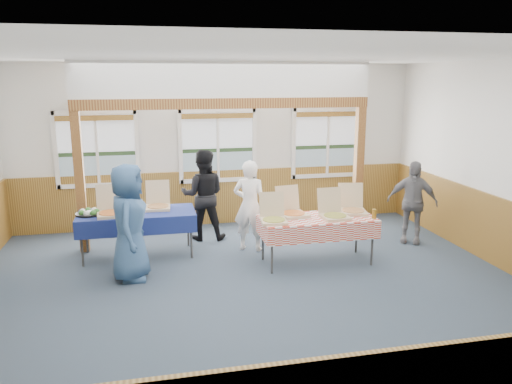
# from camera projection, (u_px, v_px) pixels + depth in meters

# --- Properties ---
(floor) EXTENTS (8.00, 8.00, 0.00)m
(floor) POSITION_uv_depth(u_px,v_px,m) (254.00, 293.00, 6.96)
(floor) COLOR #273440
(floor) RESTS_ON ground
(ceiling) EXTENTS (8.00, 8.00, 0.00)m
(ceiling) POSITION_uv_depth(u_px,v_px,m) (254.00, 55.00, 6.23)
(ceiling) COLOR white
(ceiling) RESTS_ON wall_back
(wall_back) EXTENTS (8.00, 0.00, 8.00)m
(wall_back) POSITION_uv_depth(u_px,v_px,m) (218.00, 146.00, 9.93)
(wall_back) COLOR silver
(wall_back) RESTS_ON floor
(wall_front) EXTENTS (8.00, 0.00, 8.00)m
(wall_front) POSITION_uv_depth(u_px,v_px,m) (366.00, 287.00, 3.26)
(wall_front) COLOR silver
(wall_front) RESTS_ON floor
(wainscot_back) EXTENTS (7.98, 0.05, 1.10)m
(wainscot_back) POSITION_uv_depth(u_px,v_px,m) (219.00, 197.00, 10.14)
(wainscot_back) COLOR brown
(wainscot_back) RESTS_ON floor
(wainscot_right) EXTENTS (0.05, 6.98, 1.10)m
(wainscot_right) POSITION_uv_depth(u_px,v_px,m) (507.00, 236.00, 7.65)
(wainscot_right) COLOR brown
(wainscot_right) RESTS_ON floor
(window_left) EXTENTS (1.56, 0.10, 1.46)m
(window_left) POSITION_uv_depth(u_px,v_px,m) (97.00, 145.00, 9.39)
(window_left) COLOR white
(window_left) RESTS_ON wall_back
(window_mid) EXTENTS (1.56, 0.10, 1.46)m
(window_mid) POSITION_uv_depth(u_px,v_px,m) (218.00, 142.00, 9.87)
(window_mid) COLOR white
(window_mid) RESTS_ON wall_back
(window_right) EXTENTS (1.56, 0.10, 1.46)m
(window_right) POSITION_uv_depth(u_px,v_px,m) (328.00, 139.00, 10.34)
(window_right) COLOR white
(window_right) RESTS_ON wall_back
(post_left) EXTENTS (0.15, 0.15, 2.40)m
(post_left) POSITION_uv_depth(u_px,v_px,m) (80.00, 183.00, 8.36)
(post_left) COLOR #602E15
(post_left) RESTS_ON floor
(post_right) EXTENTS (0.15, 0.15, 2.40)m
(post_right) POSITION_uv_depth(u_px,v_px,m) (358.00, 171.00, 9.39)
(post_right) COLOR #602E15
(post_right) RESTS_ON floor
(cross_beam) EXTENTS (5.15, 0.18, 0.18)m
(cross_beam) POSITION_uv_depth(u_px,v_px,m) (226.00, 103.00, 8.58)
(cross_beam) COLOR #602E15
(cross_beam) RESTS_ON post_left
(table_left) EXTENTS (2.04, 1.29, 0.76)m
(table_left) POSITION_uv_depth(u_px,v_px,m) (137.00, 215.00, 8.25)
(table_left) COLOR #363636
(table_left) RESTS_ON floor
(table_right) EXTENTS (1.98, 1.52, 0.76)m
(table_right) POSITION_uv_depth(u_px,v_px,m) (317.00, 221.00, 7.93)
(table_right) COLOR #363636
(table_right) RESTS_ON floor
(pizza_box_a) EXTENTS (0.47, 0.55, 0.46)m
(pizza_box_a) POSITION_uv_depth(u_px,v_px,m) (111.00, 211.00, 8.03)
(pizza_box_a) COLOR beige
(pizza_box_a) RESTS_ON table_left
(pizza_box_b) EXTENTS (0.43, 0.51, 0.44)m
(pizza_box_b) POSITION_uv_depth(u_px,v_px,m) (158.00, 205.00, 8.45)
(pizza_box_b) COLOR beige
(pizza_box_b) RESTS_ON table_left
(pizza_box_c) EXTENTS (0.43, 0.51, 0.42)m
(pizza_box_c) POSITION_uv_depth(u_px,v_px,m) (273.00, 218.00, 7.66)
(pizza_box_c) COLOR beige
(pizza_box_c) RESTS_ON table_right
(pizza_box_d) EXTENTS (0.48, 0.56, 0.45)m
(pizza_box_d) POSITION_uv_depth(u_px,v_px,m) (292.00, 211.00, 8.01)
(pizza_box_d) COLOR beige
(pizza_box_d) RESTS_ON table_right
(pizza_box_e) EXTENTS (0.43, 0.51, 0.44)m
(pizza_box_e) POSITION_uv_depth(u_px,v_px,m) (334.00, 214.00, 7.88)
(pizza_box_e) COLOR beige
(pizza_box_e) RESTS_ON table_right
(pizza_box_f) EXTENTS (0.50, 0.57, 0.45)m
(pizza_box_f) POSITION_uv_depth(u_px,v_px,m) (353.00, 209.00, 8.18)
(pizza_box_f) COLOR beige
(pizza_box_f) RESTS_ON table_right
(veggie_tray) EXTENTS (0.43, 0.43, 0.10)m
(veggie_tray) POSITION_uv_depth(u_px,v_px,m) (89.00, 213.00, 8.07)
(veggie_tray) COLOR black
(veggie_tray) RESTS_ON table_left
(drink_glass) EXTENTS (0.07, 0.07, 0.15)m
(drink_glass) POSITION_uv_depth(u_px,v_px,m) (374.00, 214.00, 7.84)
(drink_glass) COLOR #8A6017
(drink_glass) RESTS_ON table_right
(woman_white) EXTENTS (0.68, 0.58, 1.58)m
(woman_white) POSITION_uv_depth(u_px,v_px,m) (250.00, 206.00, 8.52)
(woman_white) COLOR white
(woman_white) RESTS_ON floor
(woman_black) EXTENTS (0.90, 0.76, 1.66)m
(woman_black) POSITION_uv_depth(u_px,v_px,m) (203.00, 195.00, 9.10)
(woman_black) COLOR black
(woman_black) RESTS_ON floor
(man_blue) EXTENTS (0.65, 0.91, 1.73)m
(man_blue) POSITION_uv_depth(u_px,v_px,m) (129.00, 223.00, 7.25)
(man_blue) COLOR #32537D
(man_blue) RESTS_ON floor
(person_grey) EXTENTS (0.93, 0.78, 1.49)m
(person_grey) POSITION_uv_depth(u_px,v_px,m) (412.00, 202.00, 8.93)
(person_grey) COLOR slate
(person_grey) RESTS_ON floor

